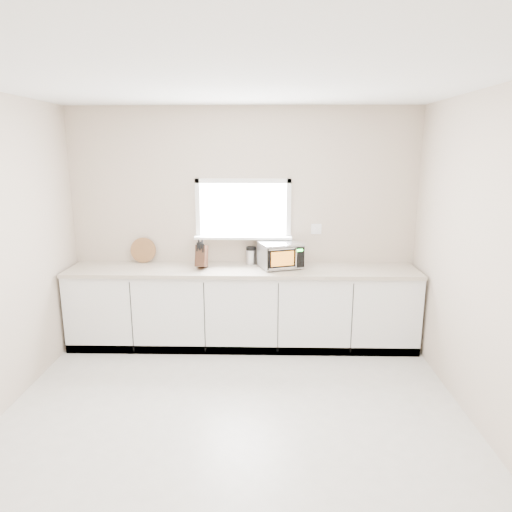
{
  "coord_description": "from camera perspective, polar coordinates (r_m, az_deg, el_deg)",
  "views": [
    {
      "loc": [
        0.27,
        -3.26,
        2.23
      ],
      "look_at": [
        0.16,
        1.55,
        1.1
      ],
      "focal_mm": 32.0,
      "sensor_mm": 36.0,
      "label": 1
    }
  ],
  "objects": [
    {
      "name": "knife_block",
      "position": [
        5.13,
        -6.81,
        0.04
      ],
      "size": [
        0.13,
        0.24,
        0.34
      ],
      "rotation": [
        0.0,
        0.0,
        -0.1
      ],
      "color": "#3F2216",
      "rests_on": "countertop"
    },
    {
      "name": "cabinets",
      "position": [
        5.28,
        -1.69,
        -6.56
      ],
      "size": [
        3.92,
        0.6,
        0.88
      ],
      "primitive_type": "cube",
      "color": "white",
      "rests_on": "ground"
    },
    {
      "name": "microwave",
      "position": [
        5.13,
        3.09,
        0.17
      ],
      "size": [
        0.54,
        0.48,
        0.29
      ],
      "rotation": [
        0.0,
        0.0,
        0.34
      ],
      "color": "black",
      "rests_on": "countertop"
    },
    {
      "name": "cutting_board",
      "position": [
        5.52,
        -13.92,
        0.71
      ],
      "size": [
        0.3,
        0.07,
        0.3
      ],
      "primitive_type": "cylinder",
      "rotation": [
        1.4,
        0.0,
        0.0
      ],
      "color": "olive",
      "rests_on": "countertop"
    },
    {
      "name": "coffee_grinder",
      "position": [
        5.29,
        -0.62,
        0.08
      ],
      "size": [
        0.13,
        0.13,
        0.21
      ],
      "rotation": [
        0.0,
        0.0,
        0.05
      ],
      "color": "silver",
      "rests_on": "countertop"
    },
    {
      "name": "back_wall",
      "position": [
        5.33,
        -1.58,
        3.9
      ],
      "size": [
        4.0,
        0.17,
        2.7
      ],
      "color": "#BFAC98",
      "rests_on": "ground"
    },
    {
      "name": "countertop",
      "position": [
        5.13,
        -1.73,
        -1.76
      ],
      "size": [
        3.92,
        0.64,
        0.04
      ],
      "primitive_type": "cube",
      "color": "beige",
      "rests_on": "cabinets"
    },
    {
      "name": "ground",
      "position": [
        3.96,
        -3.0,
        -21.04
      ],
      "size": [
        4.0,
        4.0,
        0.0
      ],
      "primitive_type": "plane",
      "color": "beige",
      "rests_on": "ground"
    }
  ]
}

